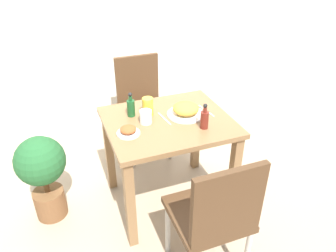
{
  "coord_description": "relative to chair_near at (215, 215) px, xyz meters",
  "views": [
    {
      "loc": [
        -0.7,
        -1.83,
        1.86
      ],
      "look_at": [
        0.0,
        0.0,
        0.68
      ],
      "focal_mm": 35.0,
      "sensor_mm": 36.0,
      "label": 1
    }
  ],
  "objects": [
    {
      "name": "juice_glass",
      "position": [
        -0.11,
        0.84,
        0.28
      ],
      "size": [
        0.08,
        0.08,
        0.13
      ],
      "color": "gold",
      "rests_on": "dining_table"
    },
    {
      "name": "chair_far",
      "position": [
        0.03,
        1.49,
        0.0
      ],
      "size": [
        0.42,
        0.42,
        0.91
      ],
      "color": "#4C331E",
      "rests_on": "ground_plane"
    },
    {
      "name": "spoon_utensil",
      "position": [
        0.3,
        0.74,
        0.22
      ],
      "size": [
        0.03,
        0.19,
        0.0
      ],
      "rotation": [
        0.0,
        0.0,
        1.7
      ],
      "color": "silver",
      "rests_on": "dining_table"
    },
    {
      "name": "condiment_bottle",
      "position": [
        -0.22,
        0.87,
        0.28
      ],
      "size": [
        0.06,
        0.06,
        0.18
      ],
      "color": "#194C23",
      "rests_on": "dining_table"
    },
    {
      "name": "chair_near",
      "position": [
        0.0,
        0.0,
        0.0
      ],
      "size": [
        0.42,
        0.42,
        0.91
      ],
      "rotation": [
        0.0,
        0.0,
        3.14
      ],
      "color": "#4C331E",
      "rests_on": "ground_plane"
    },
    {
      "name": "wall_back",
      "position": [
        -0.0,
        2.04,
        0.78
      ],
      "size": [
        8.0,
        0.05,
        2.6
      ],
      "color": "silver",
      "rests_on": "ground_plane"
    },
    {
      "name": "fork_utensil",
      "position": [
        -0.02,
        0.74,
        0.22
      ],
      "size": [
        0.03,
        0.19,
        0.0
      ],
      "rotation": [
        0.0,
        0.0,
        1.7
      ],
      "color": "silver",
      "rests_on": "dining_table"
    },
    {
      "name": "side_plate",
      "position": [
        -0.31,
        0.64,
        0.24
      ],
      "size": [
        0.15,
        0.15,
        0.06
      ],
      "color": "white",
      "rests_on": "dining_table"
    },
    {
      "name": "potted_plant_left",
      "position": [
        -0.88,
        0.88,
        -0.1
      ],
      "size": [
        0.35,
        0.35,
        0.67
      ],
      "color": "brown",
      "rests_on": "ground_plane"
    },
    {
      "name": "sauce_bottle",
      "position": [
        0.18,
        0.54,
        0.28
      ],
      "size": [
        0.06,
        0.06,
        0.18
      ],
      "color": "maroon",
      "rests_on": "dining_table"
    },
    {
      "name": "food_plate",
      "position": [
        0.14,
        0.74,
        0.26
      ],
      "size": [
        0.26,
        0.26,
        0.09
      ],
      "color": "white",
      "rests_on": "dining_table"
    },
    {
      "name": "dining_table",
      "position": [
        -0.0,
        0.72,
        0.08
      ],
      "size": [
        0.86,
        0.73,
        0.73
      ],
      "color": "olive",
      "rests_on": "ground_plane"
    },
    {
      "name": "ground_plane",
      "position": [
        -0.0,
        0.72,
        -0.52
      ],
      "size": [
        16.0,
        16.0,
        0.0
      ],
      "primitive_type": "plane",
      "color": "tan"
    },
    {
      "name": "drink_cup",
      "position": [
        -0.16,
        0.73,
        0.26
      ],
      "size": [
        0.08,
        0.08,
        0.09
      ],
      "color": "white",
      "rests_on": "dining_table"
    }
  ]
}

